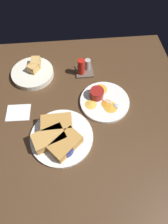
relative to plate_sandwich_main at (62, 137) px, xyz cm
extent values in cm
cube|color=#4C331E|center=(6.90, 9.71, -2.30)|extent=(110.00, 110.00, 3.00)
cylinder|color=white|center=(0.00, 0.00, 0.00)|extent=(26.96, 26.96, 1.60)
cube|color=#C68C42|center=(-1.69, 4.84, 3.20)|extent=(13.16, 7.88, 4.80)
cube|color=#DB938E|center=(-1.69, 4.84, 3.20)|extent=(13.41, 7.27, 0.80)
cube|color=tan|center=(-4.84, -1.69, 3.20)|extent=(14.87, 11.80, 4.80)
cube|color=#DB938E|center=(-4.84, -1.69, 3.20)|extent=(14.89, 11.33, 0.80)
cube|color=#C68C42|center=(1.69, -4.84, 3.20)|extent=(14.78, 14.29, 4.80)
cube|color=#DB938E|center=(1.69, -4.84, 3.20)|extent=(14.57, 14.01, 0.80)
cylinder|color=navy|center=(1.08, -5.97, 2.84)|extent=(7.79, 7.79, 4.08)
cylinder|color=black|center=(1.08, -5.97, 4.48)|extent=(6.39, 6.39, 0.60)
cube|color=silver|center=(-3.25, 3.21, 1.05)|extent=(3.07, 5.32, 0.40)
ellipsoid|color=silver|center=(-0.90, -1.77, 1.20)|extent=(3.35, 3.83, 0.80)
cylinder|color=white|center=(21.09, 16.59, 0.00)|extent=(23.64, 23.64, 1.60)
cylinder|color=maroon|center=(17.55, 19.55, 2.96)|extent=(6.56, 6.56, 4.32)
cylinder|color=olive|center=(17.55, 19.55, 4.72)|extent=(5.38, 5.38, 0.60)
cube|color=silver|center=(21.73, 16.11, 1.05)|extent=(4.88, 3.94, 0.40)
ellipsoid|color=silver|center=(26.13, 12.81, 1.20)|extent=(3.88, 3.68, 0.80)
cone|color=gold|center=(14.18, 15.06, 1.10)|extent=(7.94, 7.94, 0.60)
cone|color=gold|center=(23.16, 12.68, 1.10)|extent=(7.44, 7.44, 0.60)
cone|color=orange|center=(21.77, 14.62, 1.10)|extent=(7.14, 7.14, 0.60)
cone|color=gold|center=(20.13, 23.66, 1.10)|extent=(8.41, 8.41, 0.60)
cylinder|color=silver|center=(-14.04, 37.64, 0.70)|extent=(21.75, 21.75, 3.00)
cube|color=tan|center=(-11.82, 41.29, 4.38)|extent=(4.78, 6.27, 4.35)
cube|color=tan|center=(-12.73, 38.37, 4.25)|extent=(7.05, 7.44, 4.09)
cube|color=brown|center=(13.33, 37.48, -0.30)|extent=(9.00, 9.00, 1.00)
cylinder|color=red|center=(11.53, 36.28, 4.45)|extent=(3.60, 3.60, 8.50)
cylinder|color=#B2B2B2|center=(15.13, 38.88, 3.20)|extent=(3.00, 3.00, 6.00)
cube|color=white|center=(-19.95, 14.66, -0.60)|extent=(11.28, 9.35, 0.40)
camera|label=1|loc=(6.40, -34.31, 74.55)|focal=30.31mm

